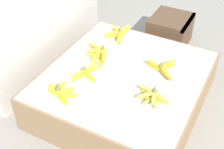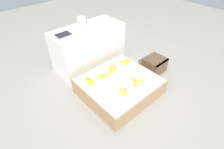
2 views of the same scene
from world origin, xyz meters
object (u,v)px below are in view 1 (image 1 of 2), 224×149
Objects in this scene: wooden_crate at (170,31)px; banana_bunch_middle_right at (119,33)px; banana_bunch_front_midleft at (152,96)px; banana_bunch_middle_midleft at (87,73)px; banana_bunch_middle_midright at (99,53)px; banana_bunch_middle_left at (61,92)px; banana_bunch_front_midright at (162,68)px.

wooden_crate is 1.36× the size of banana_bunch_middle_right.
banana_bunch_front_midleft reaches higher than wooden_crate.
wooden_crate is 1.58× the size of banana_bunch_front_midleft.
wooden_crate is at bearing 12.77° from banana_bunch_front_midleft.
banana_bunch_middle_midright is at bearing 9.33° from banana_bunch_middle_midleft.
banana_bunch_front_midright is at bearing -41.24° from banana_bunch_middle_left.
banana_bunch_middle_midright is (0.22, 0.04, 0.00)m from banana_bunch_middle_midleft.
banana_bunch_middle_midright is at bearing 178.83° from banana_bunch_middle_right.
banana_bunch_middle_left is 0.74m from banana_bunch_middle_right.
banana_bunch_middle_left is 0.88× the size of banana_bunch_middle_midright.
banana_bunch_front_midright is 0.95× the size of banana_bunch_middle_right.
banana_bunch_front_midright is at bearing -119.23° from banana_bunch_middle_right.
banana_bunch_middle_midleft is at bearing 88.36° from banana_bunch_front_midleft.
banana_bunch_middle_left is 0.45m from banana_bunch_middle_midright.
banana_bunch_middle_left reaches higher than banana_bunch_middle_right.
banana_bunch_front_midleft is 0.91× the size of banana_bunch_front_midright.
banana_bunch_middle_left is 0.82× the size of banana_bunch_middle_midleft.
banana_bunch_middle_right is (0.52, 0.47, 0.00)m from banana_bunch_front_midleft.
banana_bunch_middle_midleft is 0.98× the size of banana_bunch_middle_right.
wooden_crate is 0.81m from banana_bunch_middle_midright.
banana_bunch_middle_midleft is 0.22m from banana_bunch_middle_midright.
banana_bunch_middle_left reaches higher than wooden_crate.
wooden_crate is 1.24m from banana_bunch_middle_left.
banana_bunch_front_midleft is (-0.98, -0.22, 0.15)m from wooden_crate.
wooden_crate is at bearing 14.52° from banana_bunch_front_midright.
banana_bunch_middle_left is (-1.20, 0.25, 0.16)m from wooden_crate.
banana_bunch_front_midright is (-0.70, -0.18, 0.15)m from wooden_crate.
banana_bunch_front_midright reaches higher than banana_bunch_middle_midleft.
banana_bunch_middle_midright is at bearing 0.47° from banana_bunch_middle_left.
banana_bunch_middle_midright reaches higher than wooden_crate.
wooden_crate is 0.74m from banana_bunch_front_midright.
banana_bunch_middle_left is at bearing 172.04° from banana_bunch_middle_midleft.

